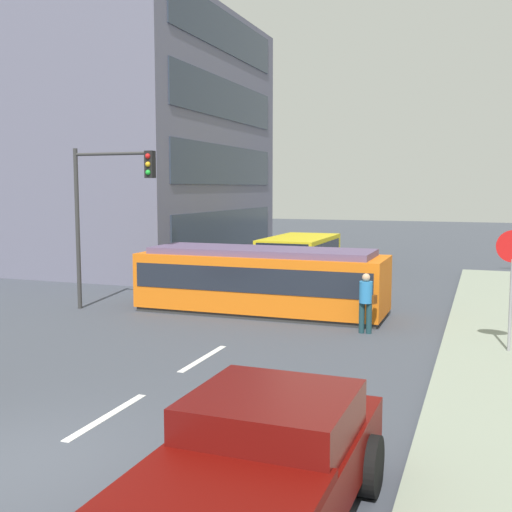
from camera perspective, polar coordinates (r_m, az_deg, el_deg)
The scene contains 12 objects.
ground_plane at distance 18.60m, azimuth 0.42°, elevation -6.20°, with size 120.00×120.00×0.00m, color #3E434D.
lane_stripe_1 at distance 11.68m, azimuth -13.35°, elevation -13.98°, with size 0.16×2.40×0.01m, color silver.
lane_stripe_2 at distance 15.01m, azimuth -4.80°, elevation -9.25°, with size 0.16×2.40×0.01m, color silver.
lane_stripe_3 at distance 25.79m, azimuth 6.15°, elevation -2.72°, with size 0.16×2.40×0.01m, color silver.
lane_stripe_4 at distance 31.59m, azimuth 8.79°, elevation -1.11°, with size 0.16×2.40×0.01m, color silver.
corner_building at distance 35.18m, azimuth -13.96°, elevation 9.96°, with size 14.81×14.30×12.80m.
streetcar_tram at distance 20.10m, azimuth 0.47°, elevation -2.13°, with size 7.93×2.55×2.09m.
city_bus at distance 28.05m, azimuth 3.99°, elevation 0.16°, with size 2.55×5.30×1.82m.
pedestrian_crossing at distance 17.52m, azimuth 9.96°, elevation -3.92°, with size 0.48×0.36×1.67m.
pickup_truck_parked at distance 7.53m, azimuth 0.12°, elevation -18.97°, with size 2.33×5.03×1.55m.
stop_sign at distance 15.88m, azimuth 22.27°, elevation -0.78°, with size 0.76×0.07×2.88m.
traffic_light_mast at distance 20.75m, azimuth -13.46°, elevation 5.19°, with size 2.96×0.33×5.27m.
Camera 1 is at (6.12, -7.10, 4.01)m, focal length 44.01 mm.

